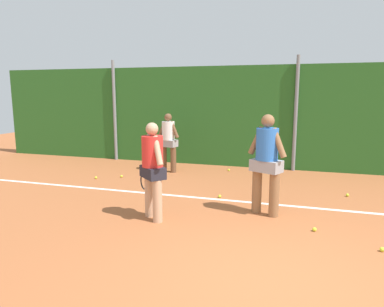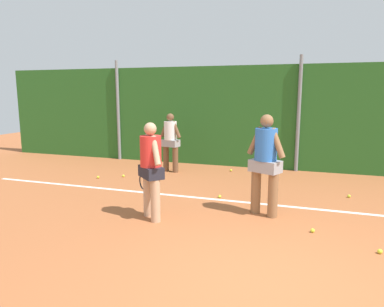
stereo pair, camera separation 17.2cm
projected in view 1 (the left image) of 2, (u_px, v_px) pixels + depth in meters
name	position (u px, v px, depth m)	size (l,w,h in m)	color
ground_plane	(286.00, 226.00, 5.83)	(29.90, 29.90, 0.00)	#A85B33
hedge_fence_backdrop	(296.00, 118.00, 9.93)	(19.43, 0.25, 2.94)	#286023
fence_post_left	(115.00, 111.00, 11.36)	(0.10, 0.10, 3.18)	gray
fence_post_center	(296.00, 114.00, 9.74)	(0.10, 0.10, 3.18)	gray
court_baseline_paint	(289.00, 206.00, 6.88)	(14.20, 0.10, 0.01)	white
player_foreground_near	(153.00, 166.00, 6.03)	(0.64, 0.55, 1.69)	tan
player_midcourt	(267.00, 159.00, 6.26)	(0.71, 0.50, 1.81)	#8C603D
player_backcourt_far	(168.00, 139.00, 9.70)	(0.67, 0.38, 1.62)	brown
tennis_ball_0	(121.00, 176.00, 9.18)	(0.07, 0.07, 0.07)	#CCDB33
tennis_ball_1	(229.00, 170.00, 9.91)	(0.07, 0.07, 0.07)	#CCDB33
tennis_ball_2	(220.00, 196.00, 7.42)	(0.07, 0.07, 0.07)	#CCDB33
tennis_ball_3	(382.00, 249.00, 4.91)	(0.07, 0.07, 0.07)	#CCDB33
tennis_ball_4	(276.00, 179.00, 8.88)	(0.07, 0.07, 0.07)	#CCDB33
tennis_ball_7	(314.00, 229.00, 5.62)	(0.07, 0.07, 0.07)	#CCDB33
tennis_ball_8	(96.00, 178.00, 9.02)	(0.07, 0.07, 0.07)	#CCDB33
tennis_ball_9	(347.00, 195.00, 7.50)	(0.07, 0.07, 0.07)	#CCDB33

